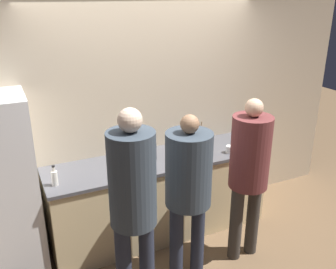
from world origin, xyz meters
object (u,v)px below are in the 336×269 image
person_right (249,166)px  bottle_green (184,139)px  bottle_clear (54,178)px  fruit_bowl (137,160)px  bottle_dark (154,150)px  utensil_crock (199,139)px  person_center (188,181)px  cup_white (229,149)px  person_left (133,197)px

person_right → bottle_green: (-0.19, 0.98, -0.05)m
bottle_clear → fruit_bowl: bearing=6.5°
person_right → fruit_bowl: size_ratio=5.16×
person_right → bottle_clear: (-1.72, 0.61, -0.03)m
person_right → bottle_dark: bearing=131.9°
fruit_bowl → utensil_crock: (0.85, 0.20, 0.01)m
fruit_bowl → bottle_dark: size_ratio=1.31×
person_center → person_right: bearing=-0.4°
person_right → cup_white: person_right is taller
bottle_dark → person_left: bearing=-121.5°
person_center → person_right: person_right is taller
person_right → bottle_dark: 1.01m
person_right → bottle_clear: size_ratio=8.32×
bottle_dark → person_right: bearing=-48.1°
person_left → utensil_crock: 1.65m
person_left → fruit_bowl: person_left is taller
person_left → person_right: bearing=8.9°
fruit_bowl → bottle_green: (0.69, 0.27, 0.01)m
person_left → bottle_green: (1.06, 1.17, -0.13)m
cup_white → bottle_dark: bearing=166.1°
person_center → person_right: size_ratio=0.96×
utensil_crock → bottle_clear: bearing=-170.1°
person_left → person_center: bearing=18.6°
bottle_green → fruit_bowl: bearing=-158.5°
person_center → fruit_bowl: person_center is taller
fruit_bowl → utensil_crock: utensil_crock is taller
person_left → utensil_crock: (1.22, 1.10, -0.13)m
person_left → cup_white: 1.59m
utensil_crock → cup_white: size_ratio=3.47×
bottle_dark → utensil_crock: bearing=13.5°
person_right → cup_white: 0.57m
utensil_crock → bottle_green: (-0.16, 0.07, -0.00)m
person_right → fruit_bowl: bearing=141.4°
bottle_clear → cup_white: size_ratio=2.52×
person_left → person_right: size_ratio=1.08×
person_left → bottle_clear: (-0.47, 0.81, -0.11)m
utensil_crock → bottle_dark: (-0.64, -0.15, 0.04)m
bottle_clear → person_center: bearing=-29.6°
person_left → bottle_dark: 1.11m
person_right → utensil_crock: bearing=92.1°
person_center → person_right: (0.66, -0.00, 0.02)m
person_left → person_center: size_ratio=1.12×
fruit_bowl → bottle_clear: size_ratio=1.61×
person_left → fruit_bowl: (0.37, 0.90, -0.14)m
bottle_clear → cup_white: (1.87, -0.06, -0.04)m
fruit_bowl → person_left: bearing=-112.3°
person_right → fruit_bowl: person_right is taller
person_center → fruit_bowl: size_ratio=4.97×
utensil_crock → bottle_dark: 0.66m
fruit_bowl → bottle_green: size_ratio=2.22×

